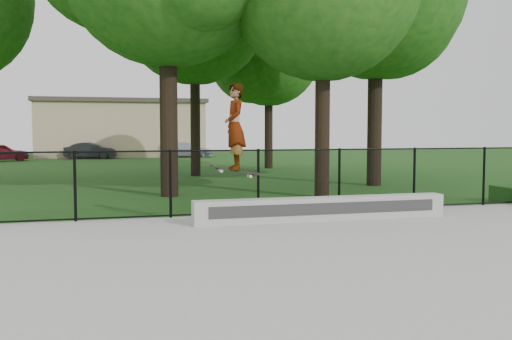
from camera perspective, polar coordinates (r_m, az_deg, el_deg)
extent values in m
plane|color=#225919|center=(7.71, 12.18, -11.00)|extent=(100.00, 100.00, 0.00)
cube|color=#999994|center=(7.70, 12.19, -10.78)|extent=(14.00, 12.00, 0.06)
cube|color=#B1B2AC|center=(12.30, 6.71, -3.86)|extent=(5.61, 0.40, 0.49)
imported|color=maroon|center=(39.90, -24.17, 1.63)|extent=(3.60, 2.28, 1.15)
imported|color=black|center=(41.13, -16.22, 1.87)|extent=(3.26, 1.66, 1.13)
imported|color=#A5ACBB|center=(42.16, -6.88, 2.01)|extent=(3.44, 1.58, 1.08)
cube|color=black|center=(11.47, -2.11, -0.06)|extent=(0.83, 0.23, 0.16)
imported|color=silver|center=(11.45, -2.12, 4.38)|extent=(0.42, 0.64, 1.74)
cylinder|color=black|center=(12.57, -17.65, -1.54)|extent=(0.06, 0.06, 1.50)
cylinder|color=black|center=(12.64, -8.55, -1.37)|extent=(0.06, 0.06, 1.50)
cylinder|color=black|center=(13.02, 0.23, -1.17)|extent=(0.06, 0.06, 1.50)
cylinder|color=black|center=(13.69, 8.33, -0.96)|extent=(0.06, 0.06, 1.50)
cylinder|color=black|center=(14.60, 15.54, -0.75)|extent=(0.06, 0.06, 1.50)
cylinder|color=black|center=(15.71, 21.83, -0.57)|extent=(0.06, 0.06, 1.50)
cylinder|color=black|center=(12.98, 0.23, 2.00)|extent=(16.00, 0.04, 0.04)
cylinder|color=black|center=(13.10, 0.23, -4.22)|extent=(16.00, 0.04, 0.04)
cube|color=black|center=(13.02, 0.23, -1.17)|extent=(16.00, 0.01, 1.50)
cylinder|color=black|center=(16.81, 6.66, 5.15)|extent=(0.44, 0.44, 4.66)
cylinder|color=black|center=(17.23, -8.73, 6.09)|extent=(0.44, 0.44, 5.25)
cylinder|color=black|center=(29.82, 1.27, 4.45)|extent=(0.44, 0.44, 4.43)
sphere|color=#154913|center=(30.08, 1.28, 11.47)|extent=(5.32, 5.32, 5.32)
cylinder|color=black|center=(20.87, 11.79, 5.58)|extent=(0.44, 0.44, 5.18)
cylinder|color=black|center=(24.93, -6.10, 5.61)|extent=(0.44, 0.44, 5.39)
sphere|color=#154913|center=(25.45, -6.17, 15.72)|extent=(6.46, 6.46, 6.46)
cube|color=tan|center=(44.63, -13.36, 3.91)|extent=(12.00, 6.00, 4.00)
cube|color=#3F3833|center=(44.68, -13.40, 6.67)|extent=(12.40, 6.40, 0.30)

